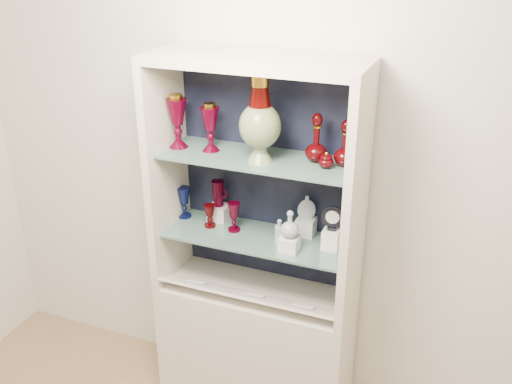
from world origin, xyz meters
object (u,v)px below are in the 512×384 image
at_px(pedestal_lamp_left, 177,121).
at_px(ruby_goblet_small, 210,216).
at_px(flat_flask, 307,207).
at_px(ruby_decanter_b, 345,142).
at_px(cameo_medallion, 333,218).
at_px(enamel_urn, 260,120).
at_px(ruby_pitcher, 218,193).
at_px(ruby_decanter_a, 317,135).
at_px(clear_round_decanter, 290,225).
at_px(cobalt_goblet, 184,202).
at_px(pedestal_lamp_right, 210,127).
at_px(ruby_goblet_tall, 234,217).
at_px(lidded_bowl, 326,160).
at_px(clear_square_bottle, 279,231).

xyz_separation_m(pedestal_lamp_left, ruby_goblet_small, (0.15, 0.02, -0.49)).
bearing_deg(flat_flask, ruby_decanter_b, -37.93).
xyz_separation_m(flat_flask, cameo_medallion, (0.15, -0.09, 0.01)).
xyz_separation_m(enamel_urn, ruby_pitcher, (-0.29, 0.14, -0.47)).
bearing_deg(ruby_decanter_b, cameo_medallion, -140.64).
bearing_deg(ruby_pitcher, ruby_decanter_a, 4.38).
bearing_deg(ruby_goblet_small, clear_round_decanter, -9.90).
bearing_deg(pedestal_lamp_left, ruby_goblet_small, 7.63).
distance_m(cobalt_goblet, cameo_medallion, 0.81).
distance_m(pedestal_lamp_right, cameo_medallion, 0.72).
bearing_deg(clear_round_decanter, enamel_urn, 169.91).
bearing_deg(ruby_goblet_tall, lidded_bowl, -3.27).
bearing_deg(flat_flask, ruby_pitcher, 162.54).
relative_size(ruby_decanter_a, clear_round_decanter, 1.95).
bearing_deg(clear_square_bottle, ruby_decanter_b, 12.09).
height_order(ruby_decanter_b, clear_round_decanter, ruby_decanter_b).
relative_size(ruby_goblet_tall, flat_flask, 1.24).
bearing_deg(ruby_goblet_small, cobalt_goblet, 163.76).
relative_size(lidded_bowl, ruby_goblet_tall, 0.51).
bearing_deg(lidded_bowl, ruby_decanter_b, 38.30).
bearing_deg(ruby_goblet_small, enamel_urn, -9.80).
distance_m(enamel_urn, cobalt_goblet, 0.72).
height_order(pedestal_lamp_left, ruby_decanter_a, pedestal_lamp_left).
distance_m(enamel_urn, ruby_pitcher, 0.56).
xyz_separation_m(pedestal_lamp_right, cameo_medallion, (0.61, 0.01, -0.37)).
height_order(pedestal_lamp_right, clear_square_bottle, pedestal_lamp_right).
xyz_separation_m(clear_square_bottle, clear_round_decanter, (0.07, -0.05, 0.07)).
distance_m(ruby_decanter_a, cobalt_goblet, 0.85).
bearing_deg(pedestal_lamp_right, pedestal_lamp_left, -175.65).
xyz_separation_m(ruby_decanter_a, ruby_goblet_small, (-0.53, -0.04, -0.49)).
height_order(clear_square_bottle, cameo_medallion, cameo_medallion).
bearing_deg(clear_round_decanter, lidded_bowl, 22.29).
bearing_deg(cobalt_goblet, ruby_pitcher, 12.51).
xyz_separation_m(pedestal_lamp_right, ruby_decanter_b, (0.64, 0.04, -0.00)).
relative_size(ruby_decanter_b, lidded_bowl, 2.90).
bearing_deg(pedestal_lamp_left, lidded_bowl, -0.15).
bearing_deg(cobalt_goblet, ruby_goblet_small, -16.24).
xyz_separation_m(lidded_bowl, ruby_goblet_small, (-0.60, 0.02, -0.40)).
distance_m(ruby_decanter_b, ruby_goblet_tall, 0.70).
height_order(pedestal_lamp_right, ruby_goblet_tall, pedestal_lamp_right).
relative_size(ruby_goblet_small, clear_square_bottle, 0.96).
bearing_deg(enamel_urn, ruby_goblet_small, 170.20).
distance_m(enamel_urn, flat_flask, 0.52).
bearing_deg(clear_square_bottle, enamel_urn, -165.67).
xyz_separation_m(ruby_decanter_a, ruby_decanter_b, (0.13, -0.01, -0.01)).
bearing_deg(lidded_bowl, clear_square_bottle, -178.56).
relative_size(clear_square_bottle, flat_flask, 1.01).
distance_m(cobalt_goblet, clear_square_bottle, 0.57).
bearing_deg(pedestal_lamp_right, ruby_goblet_tall, 6.15).
relative_size(pedestal_lamp_left, pedestal_lamp_right, 1.13).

